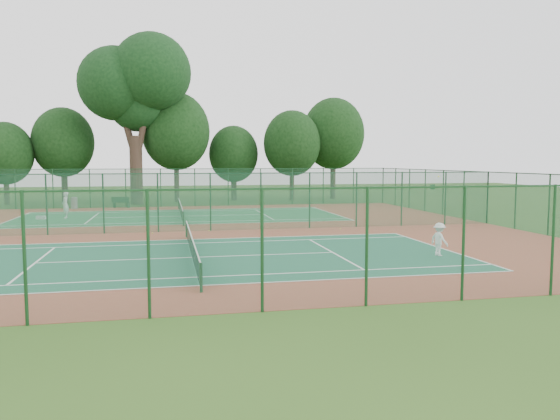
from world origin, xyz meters
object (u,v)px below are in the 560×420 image
object	(u,v)px
player_near	(439,239)
trash_bin	(74,203)
kit_bag	(41,218)
player_far	(65,205)
big_tree	(136,83)
bench	(121,202)

from	to	relation	value
player_near	trash_bin	bearing A→B (deg)	18.15
player_near	kit_bag	size ratio (longest dim) A/B	2.13
player_far	big_tree	world-z (taller)	big_tree
bench	trash_bin	bearing A→B (deg)	-164.80
player_near	bench	distance (m)	32.41
player_far	bench	bearing A→B (deg)	151.57
kit_bag	big_tree	xyz separation A→B (m)	(6.16, 12.87, 11.40)
kit_bag	trash_bin	bearing A→B (deg)	101.54
player_near	player_far	xyz separation A→B (m)	(-19.05, 20.11, 0.25)
bench	kit_bag	xyz separation A→B (m)	(-4.86, -8.67, -0.38)
trash_bin	bench	bearing A→B (deg)	-0.05
player_far	kit_bag	xyz separation A→B (m)	(-1.60, -0.47, -0.87)
trash_bin	player_far	bearing A→B (deg)	-85.24
bench	big_tree	xyz separation A→B (m)	(1.30, 4.20, 11.03)
trash_bin	big_tree	xyz separation A→B (m)	(5.24, 4.20, 11.02)
player_far	big_tree	distance (m)	16.90
bench	big_tree	size ratio (longest dim) A/B	0.10
player_far	trash_bin	xyz separation A→B (m)	(-0.68, 8.20, -0.48)
player_near	bench	xyz separation A→B (m)	(-15.78, 28.31, -0.24)
player_far	trash_bin	bearing A→B (deg)	178.04
bench	big_tree	distance (m)	11.87
big_tree	kit_bag	bearing A→B (deg)	-115.57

